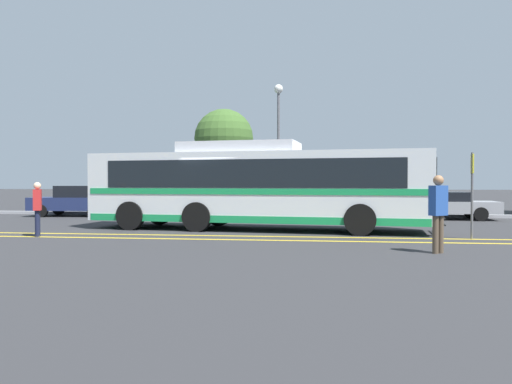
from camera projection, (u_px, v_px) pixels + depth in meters
The scene contains 14 objects.
ground_plane at pixel (223, 229), 17.77m from camera, with size 220.00×220.00×0.00m, color #2D2D30.
lane_strip_0 at pixel (247, 236), 15.39m from camera, with size 0.20×31.75×0.01m, color gold.
lane_strip_1 at pixel (242, 240), 14.39m from camera, with size 0.20×31.75×0.01m, color gold.
curb_strip at pixel (275, 215), 24.75m from camera, with size 39.75×0.36×0.15m, color #99999E.
transit_bus at pixel (255, 186), 17.55m from camera, with size 12.24×3.84×3.08m.
parked_car_0 at pixel (76, 201), 24.74m from camera, with size 4.30×2.13×1.51m.
parked_car_1 at pixel (193, 202), 23.87m from camera, with size 4.35×1.85×1.49m.
parked_car_2 at pixel (298, 204), 23.44m from camera, with size 4.13×1.95×1.26m.
parked_car_3 at pixel (441, 205), 22.60m from camera, with size 4.93×2.23×1.24m.
pedestrian_0 at pixel (37, 206), 15.26m from camera, with size 0.38×0.47×1.67m.
pedestrian_1 at pixel (438, 208), 11.62m from camera, with size 0.47×0.43×1.83m.
bus_stop_sign at pixel (472, 185), 14.57m from camera, with size 0.08×0.40×2.54m.
street_lamp at pixel (278, 125), 26.05m from camera, with size 0.47×0.47×6.79m.
tree_0 at pixel (224, 139), 27.91m from camera, with size 3.30×3.30×5.79m.
Camera 1 is at (3.45, -17.44, 1.64)m, focal length 35.00 mm.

